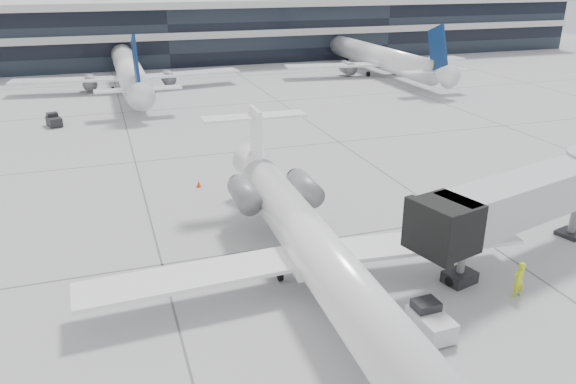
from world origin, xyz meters
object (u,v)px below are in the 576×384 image
object	(u,v)px
regional_jet	(314,246)
ramp_worker	(519,279)
baggage_tug	(430,321)
jet_bridge	(537,194)

from	to	relation	value
regional_jet	ramp_worker	xyz separation A→B (m)	(9.93, -4.39, -1.42)
regional_jet	ramp_worker	world-z (taller)	regional_jet
ramp_worker	baggage_tug	distance (m)	6.37
jet_bridge	baggage_tug	xyz separation A→B (m)	(-10.05, -5.16, -3.26)
jet_bridge	regional_jet	bearing A→B (deg)	162.59
regional_jet	jet_bridge	xyz separation A→B (m)	(13.79, -0.66, 1.51)
baggage_tug	jet_bridge	bearing A→B (deg)	24.98
jet_bridge	baggage_tug	distance (m)	11.76
regional_jet	jet_bridge	world-z (taller)	regional_jet
regional_jet	baggage_tug	xyz separation A→B (m)	(3.73, -5.81, -1.75)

